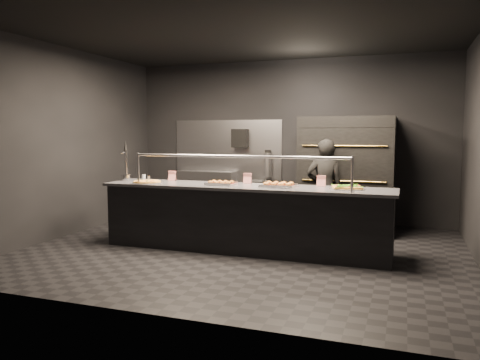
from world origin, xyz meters
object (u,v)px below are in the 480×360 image
at_px(slider_tray_a, 221,183).
at_px(slider_tray_b, 279,185).
at_px(service_counter, 244,218).
at_px(fire_extinguisher, 268,164).
at_px(prep_shelf, 206,194).
at_px(square_pizza, 347,188).
at_px(worker, 324,189).
at_px(trash_bin, 257,201).
at_px(beer_tap, 126,169).
at_px(round_pizza, 147,182).
at_px(towel_dispenser, 240,138).
at_px(pizza_oven, 348,174).

bearing_deg(slider_tray_a, slider_tray_b, 1.41).
bearing_deg(slider_tray_b, service_counter, 178.62).
bearing_deg(fire_extinguisher, prep_shelf, -176.34).
relative_size(square_pizza, worker, 0.30).
bearing_deg(service_counter, prep_shelf, 124.59).
bearing_deg(square_pizza, service_counter, -177.08).
bearing_deg(fire_extinguisher, trash_bin, -115.67).
bearing_deg(beer_tap, trash_bin, 54.52).
height_order(fire_extinguisher, round_pizza, fire_extinguisher).
distance_m(slider_tray_b, worker, 1.25).
xyz_separation_m(towel_dispenser, beer_tap, (-1.05, -2.32, -0.46)).
bearing_deg(trash_bin, slider_tray_b, -65.79).
xyz_separation_m(fire_extinguisher, slider_tray_b, (0.85, -2.41, -0.11)).
relative_size(pizza_oven, fire_extinguisher, 3.78).
relative_size(service_counter, prep_shelf, 3.42).
bearing_deg(prep_shelf, fire_extinguisher, 3.66).
bearing_deg(square_pizza, worker, 113.54).
bearing_deg(fire_extinguisher, service_counter, -81.70).
xyz_separation_m(towel_dispenser, worker, (1.83, -1.24, -0.77)).
height_order(fire_extinguisher, beer_tap, beer_tap).
bearing_deg(towel_dispenser, pizza_oven, -13.14).
bearing_deg(slider_tray_b, worker, 69.71).
bearing_deg(round_pizza, worker, 28.66).
relative_size(fire_extinguisher, worker, 0.32).
height_order(square_pizza, worker, worker).
height_order(round_pizza, trash_bin, round_pizza).
relative_size(slider_tray_a, slider_tray_b, 0.79).
xyz_separation_m(towel_dispenser, slider_tray_b, (1.40, -2.40, -0.60)).
relative_size(fire_extinguisher, beer_tap, 0.83).
xyz_separation_m(pizza_oven, slider_tray_a, (-1.53, -1.93, -0.02)).
xyz_separation_m(round_pizza, slider_tray_b, (1.95, 0.14, 0.01)).
xyz_separation_m(square_pizza, trash_bin, (-1.87, 2.08, -0.55)).
xyz_separation_m(slider_tray_a, square_pizza, (1.73, 0.10, -0.01)).
distance_m(pizza_oven, slider_tray_b, 2.04).
xyz_separation_m(beer_tap, slider_tray_a, (1.62, -0.11, -0.15)).
bearing_deg(service_counter, slider_tray_a, -174.37).
relative_size(pizza_oven, slider_tray_a, 4.63).
xyz_separation_m(pizza_oven, round_pizza, (-2.65, -2.05, -0.03)).
height_order(towel_dispenser, round_pizza, towel_dispenser).
height_order(pizza_oven, square_pizza, pizza_oven).
bearing_deg(fire_extinguisher, square_pizza, -53.08).
bearing_deg(fire_extinguisher, round_pizza, -113.33).
height_order(towel_dispenser, slider_tray_a, towel_dispenser).
bearing_deg(fire_extinguisher, towel_dispenser, -178.96).
bearing_deg(trash_bin, fire_extinguisher, 64.33).
xyz_separation_m(slider_tray_b, worker, (0.43, 1.16, -0.17)).
xyz_separation_m(service_counter, fire_extinguisher, (-0.35, 2.40, 0.60)).
bearing_deg(fire_extinguisher, pizza_oven, -17.89).
bearing_deg(slider_tray_b, trash_bin, 114.21).
relative_size(pizza_oven, towel_dispenser, 5.46).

